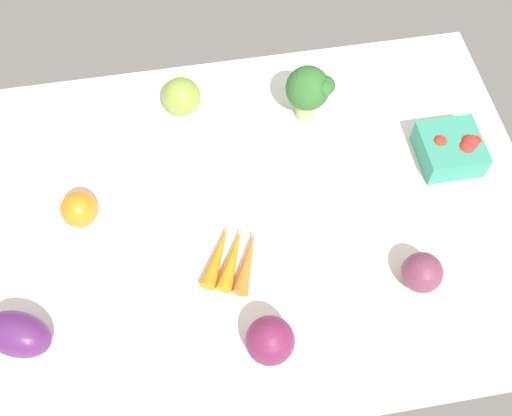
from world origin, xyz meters
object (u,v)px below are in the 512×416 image
(heirloom_tomato_orange, at_px, (79,209))
(carrot_bunch, at_px, (233,258))
(eggplant, at_px, (17,334))
(broccoli_head, at_px, (310,90))
(red_onion_center, at_px, (270,340))
(heirloom_tomato_green, at_px, (182,97))
(red_onion_near_basket, at_px, (422,273))
(berry_basket, at_px, (451,149))

(heirloom_tomato_orange, bearing_deg, carrot_bunch, -27.03)
(eggplant, bearing_deg, broccoli_head, -119.48)
(broccoli_head, xyz_separation_m, eggplant, (-0.55, -0.38, -0.04))
(red_onion_center, bearing_deg, heirloom_tomato_green, 99.26)
(broccoli_head, xyz_separation_m, red_onion_center, (-0.16, -0.46, -0.04))
(red_onion_near_basket, distance_m, heirloom_tomato_orange, 0.60)
(broccoli_head, bearing_deg, heirloom_tomato_green, 166.57)
(broccoli_head, distance_m, red_onion_center, 0.49)
(red_onion_center, relative_size, eggplant, 0.69)
(carrot_bunch, bearing_deg, eggplant, -166.55)
(red_onion_center, xyz_separation_m, heirloom_tomato_green, (-0.08, 0.51, -0.00))
(red_onion_center, bearing_deg, carrot_bunch, 102.16)
(heirloom_tomato_orange, distance_m, red_onion_center, 0.41)
(berry_basket, height_order, heirloom_tomato_orange, heirloom_tomato_orange)
(berry_basket, distance_m, broccoli_head, 0.29)
(eggplant, distance_m, carrot_bunch, 0.37)
(broccoli_head, bearing_deg, red_onion_near_basket, -73.70)
(heirloom_tomato_orange, height_order, red_onion_center, red_onion_center)
(berry_basket, xyz_separation_m, heirloom_tomato_green, (-0.49, 0.20, 0.01))
(berry_basket, height_order, red_onion_near_basket, red_onion_near_basket)
(carrot_bunch, height_order, heirloom_tomato_green, heirloom_tomato_green)
(broccoli_head, height_order, heirloom_tomato_green, broccoli_head)
(red_onion_center, bearing_deg, heirloom_tomato_orange, 134.68)
(berry_basket, bearing_deg, broccoli_head, 149.65)
(berry_basket, bearing_deg, carrot_bunch, -161.30)
(red_onion_center, relative_size, heirloom_tomato_green, 1.01)
(heirloom_tomato_orange, xyz_separation_m, eggplant, (-0.10, -0.22, 0.00))
(red_onion_near_basket, distance_m, heirloom_tomato_green, 0.57)
(red_onion_near_basket, xyz_separation_m, heirloom_tomato_orange, (-0.56, 0.22, -0.00))
(carrot_bunch, bearing_deg, heirloom_tomato_green, 97.89)
(berry_basket, xyz_separation_m, broccoli_head, (-0.25, 0.14, 0.05))
(red_onion_near_basket, relative_size, heirloom_tomato_green, 0.90)
(berry_basket, height_order, broccoli_head, broccoli_head)
(red_onion_near_basket, xyz_separation_m, red_onion_center, (-0.27, -0.07, 0.00))
(eggplant, height_order, carrot_bunch, eggplant)
(heirloom_tomato_green, bearing_deg, red_onion_center, -80.74)
(carrot_bunch, bearing_deg, berry_basket, 18.70)
(heirloom_tomato_orange, bearing_deg, red_onion_near_basket, -21.40)
(red_onion_near_basket, relative_size, carrot_bunch, 0.48)
(heirloom_tomato_orange, bearing_deg, red_onion_center, -45.32)
(eggplant, relative_size, carrot_bunch, 0.79)
(broccoli_head, height_order, carrot_bunch, broccoli_head)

